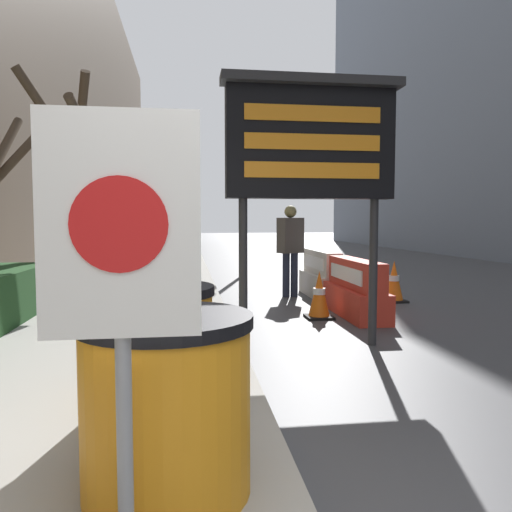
{
  "coord_description": "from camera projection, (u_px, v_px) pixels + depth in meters",
  "views": [
    {
      "loc": [
        -0.57,
        -1.7,
        1.47
      ],
      "look_at": [
        0.71,
        7.49,
        0.82
      ],
      "focal_mm": 35.0,
      "sensor_mm": 36.0,
      "label": 1
    }
  ],
  "objects": [
    {
      "name": "building_left_facade",
      "position": [
        27.0,
        21.0,
        10.6
      ],
      "size": [
        0.4,
        50.4,
        11.46
      ],
      "color": "brown",
      "rests_on": "ground_plane"
    },
    {
      "name": "bare_tree",
      "position": [
        47.0,
        188.0,
        8.11
      ],
      "size": [
        2.02,
        2.11,
        3.71
      ],
      "color": "#4C3D2D",
      "rests_on": "sidewalk_left"
    },
    {
      "name": "barrel_drum_foreground",
      "position": [
        167.0,
        403.0,
        2.4
      ],
      "size": [
        0.84,
        0.84,
        0.87
      ],
      "color": "orange",
      "rests_on": "sidewalk_left"
    },
    {
      "name": "barrel_drum_middle",
      "position": [
        154.0,
        348.0,
        3.43
      ],
      "size": [
        0.84,
        0.84,
        0.87
      ],
      "color": "orange",
      "rests_on": "sidewalk_left"
    },
    {
      "name": "warning_sign",
      "position": [
        121.0,
        259.0,
        1.79
      ],
      "size": [
        0.57,
        0.08,
        1.71
      ],
      "color": "gray",
      "rests_on": "sidewalk_left"
    },
    {
      "name": "message_board",
      "position": [
        311.0,
        144.0,
        5.66
      ],
      "size": [
        2.05,
        0.36,
        3.08
      ],
      "color": "#28282B",
      "rests_on": "ground_plane"
    },
    {
      "name": "jersey_barrier_red_striped",
      "position": [
        355.0,
        291.0,
        7.75
      ],
      "size": [
        0.52,
        1.84,
        0.88
      ],
      "color": "red",
      "rests_on": "ground_plane"
    },
    {
      "name": "jersey_barrier_white",
      "position": [
        322.0,
        276.0,
        9.69
      ],
      "size": [
        0.5,
        1.72,
        0.9
      ],
      "color": "silver",
      "rests_on": "ground_plane"
    },
    {
      "name": "traffic_cone_near",
      "position": [
        319.0,
        295.0,
        7.54
      ],
      "size": [
        0.4,
        0.4,
        0.72
      ],
      "color": "black",
      "rests_on": "ground_plane"
    },
    {
      "name": "traffic_cone_mid",
      "position": [
        394.0,
        282.0,
        9.08
      ],
      "size": [
        0.42,
        0.42,
        0.76
      ],
      "color": "black",
      "rests_on": "ground_plane"
    },
    {
      "name": "traffic_light_near_curb",
      "position": [
        244.0,
        162.0,
        13.19
      ],
      "size": [
        0.28,
        0.44,
        4.18
      ],
      "color": "#2D2D30",
      "rests_on": "ground_plane"
    },
    {
      "name": "pedestrian_worker",
      "position": [
        290.0,
        243.0,
        9.63
      ],
      "size": [
        0.54,
        0.46,
        1.77
      ],
      "rotation": [
        0.0,
        0.0,
        0.47
      ],
      "color": "#23283D",
      "rests_on": "ground_plane"
    }
  ]
}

